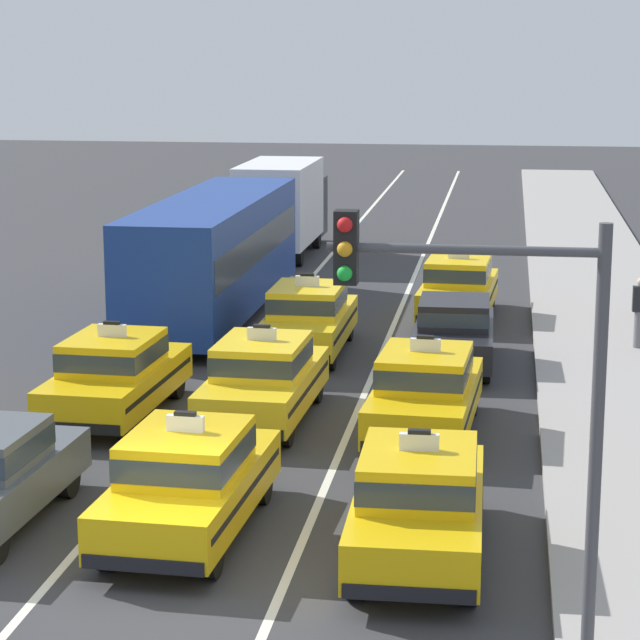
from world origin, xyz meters
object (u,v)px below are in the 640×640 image
object	(u,v)px
bus_left_third	(214,250)
traffic_light_pole	(503,383)
box_truck_left_fourth	(283,204)
taxi_center_second	(263,378)
pedestrian_mid_block	(640,312)
sedan_right_third	(454,330)
taxi_right_second	(425,391)
taxi_right_fourth	(458,287)
taxi_left_second	(115,374)
taxi_center_nearest	(189,480)
taxi_center_third	(308,318)
taxi_right_nearest	(419,501)

from	to	relation	value
bus_left_third	traffic_light_pole	size ratio (longest dim) A/B	2.01
box_truck_left_fourth	taxi_center_second	xyz separation A→B (m)	(3.14, -20.47, -0.90)
pedestrian_mid_block	sedan_right_third	bearing A→B (deg)	-155.96
taxi_right_second	taxi_right_fourth	bearing A→B (deg)	89.02
taxi_left_second	pedestrian_mid_block	size ratio (longest dim) A/B	2.75
box_truck_left_fourth	traffic_light_pole	size ratio (longest dim) A/B	1.25
sedan_right_third	taxi_right_fourth	world-z (taller)	taxi_right_fourth
taxi_center_nearest	traffic_light_pole	bearing A→B (deg)	-47.01
taxi_center_third	pedestrian_mid_block	xyz separation A→B (m)	(7.78, 1.15, 0.13)
taxi_left_second	taxi_center_nearest	xyz separation A→B (m)	(2.96, -5.99, 0.00)
box_truck_left_fourth	taxi_right_second	size ratio (longest dim) A/B	1.50
taxi_right_second	sedan_right_third	world-z (taller)	taxi_right_second
sedan_right_third	taxi_center_nearest	bearing A→B (deg)	-107.35
bus_left_third	taxi_right_nearest	world-z (taller)	bus_left_third
pedestrian_mid_block	bus_left_third	bearing A→B (deg)	166.03
taxi_center_third	taxi_right_second	bearing A→B (deg)	-63.06
taxi_right_nearest	taxi_center_third	bearing A→B (deg)	105.82
taxi_center_nearest	pedestrian_mid_block	size ratio (longest dim) A/B	2.75
taxi_right_nearest	taxi_right_fourth	distance (m)	16.82
box_truck_left_fourth	pedestrian_mid_block	distance (m)	17.43
taxi_left_second	taxi_center_third	distance (m)	6.56
box_truck_left_fourth	taxi_right_second	world-z (taller)	box_truck_left_fourth
bus_left_third	taxi_right_fourth	xyz separation A→B (m)	(6.49, 0.67, -0.94)
taxi_right_second	pedestrian_mid_block	bearing A→B (deg)	58.18
taxi_left_second	taxi_right_fourth	bearing A→B (deg)	58.80
sedan_right_third	pedestrian_mid_block	distance (m)	4.71
taxi_left_second	traffic_light_pole	size ratio (longest dim) A/B	0.83
box_truck_left_fourth	taxi_center_third	world-z (taller)	box_truck_left_fourth
taxi_right_nearest	taxi_right_fourth	bearing A→B (deg)	90.38
taxi_right_fourth	taxi_right_nearest	bearing A→B (deg)	-89.62
taxi_center_nearest	taxi_center_third	bearing A→B (deg)	90.09
bus_left_third	pedestrian_mid_block	xyz separation A→B (m)	(10.91, -2.71, -0.81)
taxi_left_second	taxi_right_nearest	world-z (taller)	same
taxi_right_second	sedan_right_third	size ratio (longest dim) A/B	1.07
taxi_left_second	bus_left_third	bearing A→B (deg)	91.12
traffic_light_pole	bus_left_third	bearing A→B (deg)	110.56
taxi_left_second	taxi_center_third	world-z (taller)	same
taxi_left_second	taxi_right_nearest	size ratio (longest dim) A/B	1.01
traffic_light_pole	taxi_right_fourth	bearing A→B (deg)	93.36
taxi_center_second	taxi_right_nearest	distance (m)	7.39
pedestrian_mid_block	traffic_light_pole	world-z (taller)	traffic_light_pole
sedan_right_third	taxi_left_second	bearing A→B (deg)	-141.53
pedestrian_mid_block	traffic_light_pole	size ratio (longest dim) A/B	0.30
taxi_right_second	sedan_right_third	distance (m)	5.50
taxi_left_second	sedan_right_third	size ratio (longest dim) A/B	1.07
taxi_right_second	taxi_right_fourth	xyz separation A→B (m)	(0.18, 10.80, 0.00)
box_truck_left_fourth	sedan_right_third	xyz separation A→B (m)	(6.62, -15.48, -0.93)
box_truck_left_fourth	sedan_right_third	world-z (taller)	box_truck_left_fourth
bus_left_third	taxi_right_fourth	world-z (taller)	bus_left_third
taxi_center_nearest	taxi_right_nearest	world-z (taller)	same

